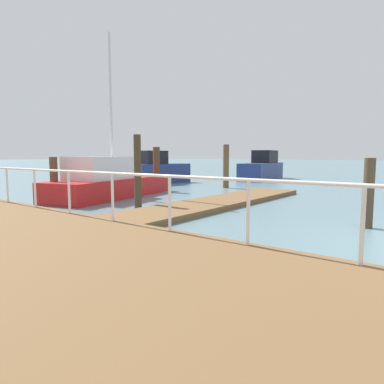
# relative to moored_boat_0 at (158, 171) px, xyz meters

# --- Properties ---
(floating_dock) EXTENTS (11.51, 2.00, 0.18)m
(floating_dock) POSITION_rel_moored_boat_0_xyz_m (-6.52, -8.79, -0.75)
(floating_dock) COLOR brown
(floating_dock) RESTS_ON ground_plane
(boardwalk_railing) EXTENTS (0.06, 30.04, 1.08)m
(boardwalk_railing) POSITION_rel_moored_boat_0_xyz_m (-11.92, -6.44, 0.40)
(boardwalk_railing) COLOR white
(boardwalk_railing) RESTS_ON boardwalk
(dock_piling_0) EXTENTS (0.26, 0.26, 1.78)m
(dock_piling_0) POSITION_rel_moored_boat_0_xyz_m (-7.28, -14.03, 0.05)
(dock_piling_0) COLOR #473826
(dock_piling_0) RESTS_ON ground_plane
(dock_piling_1) EXTENTS (0.30, 0.30, 1.79)m
(dock_piling_1) POSITION_rel_moored_boat_0_xyz_m (-9.58, -3.42, 0.06)
(dock_piling_1) COLOR brown
(dock_piling_1) RESTS_ON ground_plane
(dock_piling_2) EXTENTS (0.35, 0.35, 2.28)m
(dock_piling_2) POSITION_rel_moored_boat_0_xyz_m (-3.87, -3.49, 0.30)
(dock_piling_2) COLOR #473826
(dock_piling_2) RESTS_ON ground_plane
(dock_piling_3) EXTENTS (0.34, 0.34, 2.47)m
(dock_piling_3) POSITION_rel_moored_boat_0_xyz_m (-0.23, -5.46, 0.39)
(dock_piling_3) COLOR brown
(dock_piling_3) RESTS_ON ground_plane
(dock_piling_4) EXTENTS (0.25, 0.25, 2.56)m
(dock_piling_4) POSITION_rel_moored_boat_0_xyz_m (-8.47, -6.93, 0.44)
(dock_piling_4) COLOR #473826
(dock_piling_4) RESTS_ON ground_plane
(moored_boat_0) EXTENTS (4.27, 2.47, 2.16)m
(moored_boat_0) POSITION_rel_moored_boat_0_xyz_m (0.00, 0.00, 0.00)
(moored_boat_0) COLOR navy
(moored_boat_0) RESTS_ON ground_plane
(moored_boat_1) EXTENTS (7.01, 3.58, 7.11)m
(moored_boat_1) POSITION_rel_moored_boat_0_xyz_m (-7.09, -3.68, -0.14)
(moored_boat_1) COLOR red
(moored_boat_1) RESTS_ON ground_plane
(moored_boat_2) EXTENTS (6.36, 2.68, 2.26)m
(moored_boat_2) POSITION_rel_moored_boat_0_xyz_m (7.55, -3.98, 0.03)
(moored_boat_2) COLOR navy
(moored_boat_2) RESTS_ON ground_plane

